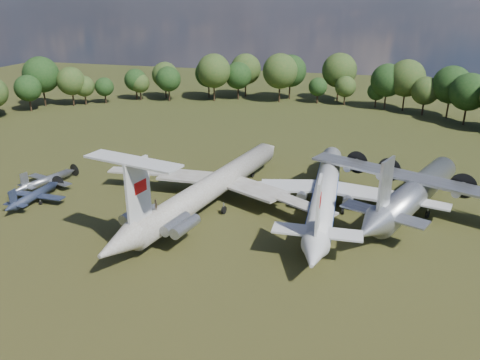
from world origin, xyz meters
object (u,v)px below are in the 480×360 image
(tu104_jet, at_px, (325,195))
(person_on_il62, at_px, (156,204))
(small_prop_northwest, at_px, (48,182))
(il62_airliner, at_px, (213,190))
(an12_transport, at_px, (415,196))
(small_prop_west, at_px, (34,197))

(tu104_jet, height_order, person_on_il62, person_on_il62)
(person_on_il62, bearing_deg, small_prop_northwest, 2.36)
(il62_airliner, xyz_separation_m, tu104_jet, (17.95, 3.34, -0.16))
(il62_airliner, height_order, small_prop_northwest, il62_airliner)
(an12_transport, xyz_separation_m, small_prop_west, (-61.11, -13.77, -1.68))
(an12_transport, height_order, small_prop_west, an12_transport)
(an12_transport, relative_size, small_prop_west, 2.91)
(tu104_jet, xyz_separation_m, small_prop_northwest, (-49.66, -3.81, -1.51))
(il62_airliner, relative_size, small_prop_west, 3.85)
(il62_airliner, distance_m, tu104_jet, 18.26)
(small_prop_west, xyz_separation_m, small_prop_northwest, (-2.49, 6.83, -0.02))
(an12_transport, xyz_separation_m, small_prop_northwest, (-63.60, -6.95, -1.70))
(il62_airliner, relative_size, person_on_il62, 34.96)
(small_prop_west, bearing_deg, tu104_jet, 13.94)
(il62_airliner, distance_m, small_prop_northwest, 31.76)
(il62_airliner, bearing_deg, an12_transport, 23.63)
(small_prop_west, relative_size, person_on_il62, 9.08)
(il62_airliner, xyz_separation_m, small_prop_northwest, (-31.71, -0.47, -1.66))
(il62_airliner, height_order, an12_transport, an12_transport)
(il62_airliner, relative_size, an12_transport, 1.32)
(tu104_jet, bearing_deg, an12_transport, 10.61)
(il62_airliner, relative_size, tu104_jet, 1.08)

